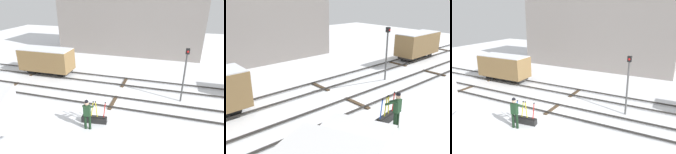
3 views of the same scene
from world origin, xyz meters
The scene contains 8 objects.
ground_plane centered at (0.00, 0.00, 0.00)m, with size 60.00×60.00×0.00m, color white.
track_main_line centered at (0.00, 0.00, 0.11)m, with size 44.00×1.94×0.18m.
track_siding_near centered at (0.00, 3.59, 0.11)m, with size 44.00×1.94×0.18m.
switch_lever_frame centered at (-0.45, -2.49, 0.25)m, with size 1.55×0.55×1.45m.
rail_worker centered at (-0.59, -3.16, 1.08)m, with size 0.60×0.72×1.88m.
signal_post centered at (4.60, 1.62, 2.38)m, with size 0.24×0.32×3.89m.
apartment_building centered at (-1.75, 14.21, 4.49)m, with size 17.59×6.51×8.97m.
freight_car_back_track centered at (-7.49, 3.59, 1.41)m, with size 4.86×2.07×2.47m.
Camera 1 is at (3.40, -11.90, 7.25)m, focal length 32.19 mm.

